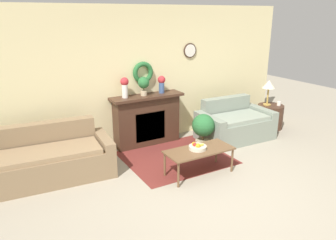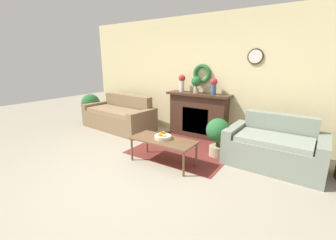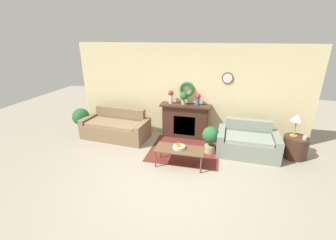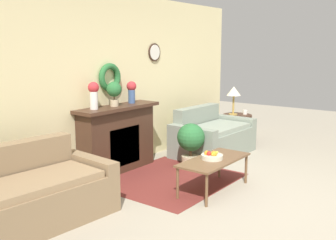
% 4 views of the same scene
% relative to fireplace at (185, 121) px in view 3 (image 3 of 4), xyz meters
% --- Properties ---
extents(ground_plane, '(16.00, 16.00, 0.00)m').
position_rel_fireplace_xyz_m(ground_plane, '(0.04, -2.44, -0.51)').
color(ground_plane, '#9E937F').
extents(floor_rug, '(1.83, 1.61, 0.01)m').
position_rel_fireplace_xyz_m(floor_rug, '(0.15, -0.89, -0.51)').
color(floor_rug, maroon).
rests_on(floor_rug, ground_plane).
extents(wall_back, '(6.80, 0.16, 2.70)m').
position_rel_fireplace_xyz_m(wall_back, '(0.04, 0.21, 0.84)').
color(wall_back, beige).
rests_on(wall_back, ground_plane).
extents(fireplace, '(1.46, 0.41, 1.02)m').
position_rel_fireplace_xyz_m(fireplace, '(0.00, 0.00, 0.00)').
color(fireplace, '#42281C').
rests_on(fireplace, ground_plane).
extents(couch_left, '(2.00, 1.04, 0.84)m').
position_rel_fireplace_xyz_m(couch_left, '(-2.00, -0.53, -0.21)').
color(couch_left, '#846B4C').
rests_on(couch_left, ground_plane).
extents(loveseat_right, '(1.54, 0.97, 0.83)m').
position_rel_fireplace_xyz_m(loveseat_right, '(1.74, -0.65, -0.21)').
color(loveseat_right, gray).
rests_on(loveseat_right, ground_plane).
extents(coffee_table, '(1.13, 0.51, 0.43)m').
position_rel_fireplace_xyz_m(coffee_table, '(0.15, -1.62, -0.12)').
color(coffee_table, brown).
rests_on(coffee_table, ground_plane).
extents(fruit_bowl, '(0.29, 0.29, 0.12)m').
position_rel_fireplace_xyz_m(fruit_bowl, '(0.12, -1.60, -0.04)').
color(fruit_bowl, beige).
rests_on(fruit_bowl, coffee_table).
extents(side_table_by_loveseat, '(0.58, 0.58, 0.54)m').
position_rel_fireplace_xyz_m(side_table_by_loveseat, '(2.89, -0.55, -0.24)').
color(side_table_by_loveseat, '#42281C').
rests_on(side_table_by_loveseat, ground_plane).
extents(table_lamp, '(0.28, 0.28, 0.57)m').
position_rel_fireplace_xyz_m(table_lamp, '(2.81, -0.49, 0.48)').
color(table_lamp, '#B28E42').
rests_on(table_lamp, side_table_by_loveseat).
extents(mug, '(0.09, 0.09, 0.09)m').
position_rel_fireplace_xyz_m(mug, '(3.02, -0.65, 0.08)').
color(mug, silver).
rests_on(mug, side_table_by_loveseat).
extents(vase_on_mantel_left, '(0.16, 0.16, 0.39)m').
position_rel_fireplace_xyz_m(vase_on_mantel_left, '(-0.45, 0.01, 0.73)').
color(vase_on_mantel_left, silver).
rests_on(vase_on_mantel_left, fireplace).
extents(vase_on_mantel_right, '(0.15, 0.15, 0.35)m').
position_rel_fireplace_xyz_m(vase_on_mantel_right, '(0.34, 0.01, 0.70)').
color(vase_on_mantel_right, '#3D5684').
rests_on(vase_on_mantel_right, fireplace).
extents(potted_plant_on_mantel, '(0.22, 0.22, 0.37)m').
position_rel_fireplace_xyz_m(potted_plant_on_mantel, '(-0.06, -0.01, 0.73)').
color(potted_plant_on_mantel, tan).
rests_on(potted_plant_on_mantel, fireplace).
extents(potted_plant_floor_by_couch, '(0.52, 0.52, 0.79)m').
position_rel_fireplace_xyz_m(potted_plant_floor_by_couch, '(-3.19, -0.48, -0.02)').
color(potted_plant_floor_by_couch, tan).
rests_on(potted_plant_floor_by_couch, ground_plane).
extents(potted_plant_floor_by_loveseat, '(0.44, 0.44, 0.71)m').
position_rel_fireplace_xyz_m(potted_plant_floor_by_loveseat, '(0.80, -0.81, -0.08)').
color(potted_plant_floor_by_loveseat, tan).
rests_on(potted_plant_floor_by_loveseat, ground_plane).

